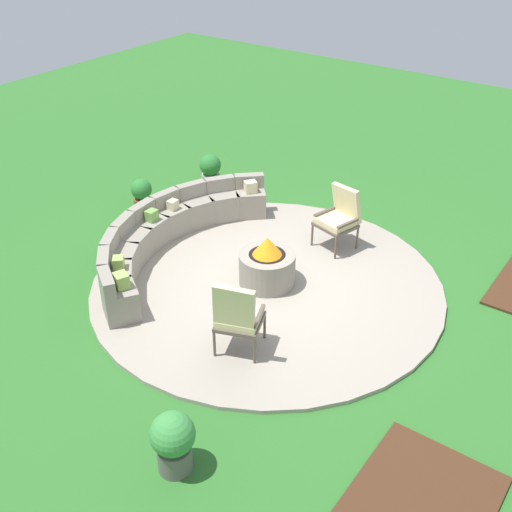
# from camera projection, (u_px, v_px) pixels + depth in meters

# --- Properties ---
(ground_plane) EXTENTS (24.00, 24.00, 0.00)m
(ground_plane) POSITION_uv_depth(u_px,v_px,m) (267.00, 286.00, 9.40)
(ground_plane) COLOR #2D6B28
(patio_circle) EXTENTS (5.21, 5.21, 0.06)m
(patio_circle) POSITION_uv_depth(u_px,v_px,m) (267.00, 284.00, 9.39)
(patio_circle) COLOR #9E9384
(patio_circle) RESTS_ON ground_plane
(mulch_bed_left) EXTENTS (1.87, 1.31, 0.04)m
(mulch_bed_left) POSITION_uv_depth(u_px,v_px,m) (415.00, 511.00, 6.10)
(mulch_bed_left) COLOR #472B19
(mulch_bed_left) RESTS_ON ground_plane
(fire_pit) EXTENTS (0.83, 0.83, 0.77)m
(fire_pit) POSITION_uv_depth(u_px,v_px,m) (267.00, 265.00, 9.21)
(fire_pit) COLOR gray
(fire_pit) RESTS_ON patio_circle
(curved_stone_bench) EXTENTS (4.09, 1.58, 0.71)m
(curved_stone_bench) POSITION_uv_depth(u_px,v_px,m) (168.00, 234.00, 10.00)
(curved_stone_bench) COLOR gray
(curved_stone_bench) RESTS_ON patio_circle
(lounge_chair_front_left) EXTENTS (0.73, 0.72, 1.11)m
(lounge_chair_front_left) POSITION_uv_depth(u_px,v_px,m) (238.00, 316.00, 7.75)
(lounge_chair_front_left) COLOR brown
(lounge_chair_front_left) RESTS_ON patio_circle
(lounge_chair_front_right) EXTENTS (0.69, 0.69, 1.03)m
(lounge_chair_front_right) POSITION_uv_depth(u_px,v_px,m) (340.00, 216.00, 10.00)
(lounge_chair_front_right) COLOR brown
(lounge_chair_front_right) RESTS_ON patio_circle
(potted_plant_0) EXTENTS (0.41, 0.41, 0.62)m
(potted_plant_0) POSITION_uv_depth(u_px,v_px,m) (210.00, 169.00, 12.20)
(potted_plant_0) COLOR #A89E8E
(potted_plant_0) RESTS_ON ground_plane
(potted_plant_1) EXTENTS (0.37, 0.37, 0.63)m
(potted_plant_1) POSITION_uv_depth(u_px,v_px,m) (142.00, 195.00, 11.25)
(potted_plant_1) COLOR brown
(potted_plant_1) RESTS_ON ground_plane
(potted_plant_2) EXTENTS (0.47, 0.47, 0.73)m
(potted_plant_2) POSITION_uv_depth(u_px,v_px,m) (173.00, 440.00, 6.35)
(potted_plant_2) COLOR #605B56
(potted_plant_2) RESTS_ON ground_plane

